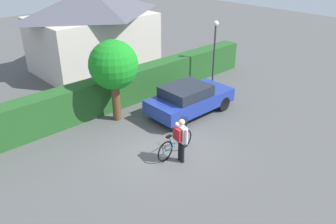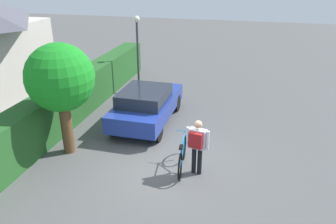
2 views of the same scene
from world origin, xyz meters
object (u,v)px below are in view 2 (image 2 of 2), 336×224
tree_kerbside (60,79)px  street_lamp (137,42)px  bicycle (182,156)px  person_rider (197,143)px  parked_car_near (147,104)px

tree_kerbside → street_lamp: bearing=-3.3°
street_lamp → tree_kerbside: size_ratio=0.99×
bicycle → tree_kerbside: (0.06, 3.74, 2.05)m
person_rider → tree_kerbside: size_ratio=0.47×
person_rider → tree_kerbside: bearing=86.6°
parked_car_near → street_lamp: street_lamp is taller
tree_kerbside → bicycle: bearing=-90.9°
street_lamp → tree_kerbside: tree_kerbside is taller
parked_car_near → street_lamp: 3.95m
bicycle → tree_kerbside: bearing=89.1°
parked_car_near → person_rider: bearing=-140.6°
person_rider → street_lamp: (6.26, 3.85, 1.31)m
tree_kerbside → person_rider: bearing=-93.4°
street_lamp → tree_kerbside: bearing=176.7°
bicycle → parked_car_near: bearing=35.5°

